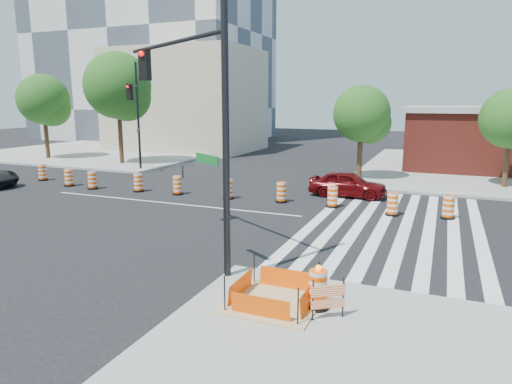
% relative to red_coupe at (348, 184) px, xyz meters
% --- Properties ---
extents(ground, '(120.00, 120.00, 0.00)m').
position_rel_red_coupe_xyz_m(ground, '(-8.01, -5.01, -0.69)').
color(ground, black).
rests_on(ground, ground).
extents(sidewalk_nw, '(22.00, 22.00, 0.15)m').
position_rel_red_coupe_xyz_m(sidewalk_nw, '(-26.01, 12.99, -0.61)').
color(sidewalk_nw, gray).
rests_on(sidewalk_nw, ground).
extents(crosswalk_east, '(6.75, 13.50, 0.01)m').
position_rel_red_coupe_xyz_m(crosswalk_east, '(2.94, -5.01, -0.68)').
color(crosswalk_east, silver).
rests_on(crosswalk_east, ground).
extents(lane_centerline, '(14.00, 0.12, 0.01)m').
position_rel_red_coupe_xyz_m(lane_centerline, '(-8.01, -5.01, -0.68)').
color(lane_centerline, silver).
rests_on(lane_centerline, ground).
extents(excavation_pit, '(2.20, 2.20, 0.90)m').
position_rel_red_coupe_xyz_m(excavation_pit, '(0.99, -14.01, -0.47)').
color(excavation_pit, tan).
rests_on(excavation_pit, ground).
extents(beige_midrise, '(14.00, 10.00, 10.00)m').
position_rel_red_coupe_xyz_m(beige_midrise, '(-20.01, 16.99, 4.31)').
color(beige_midrise, tan).
rests_on(beige_midrise, ground).
extents(red_coupe, '(4.06, 1.67, 1.38)m').
position_rel_red_coupe_xyz_m(red_coupe, '(0.00, 0.00, 0.00)').
color(red_coupe, '#4F0609').
rests_on(red_coupe, ground).
extents(signal_pole_se, '(5.59, 3.62, 8.62)m').
position_rel_red_coupe_xyz_m(signal_pole_se, '(-2.38, -11.84, 4.58)').
color(signal_pole_se, black).
rests_on(signal_pole_se, ground).
extents(signal_pole_nw, '(3.10, 4.92, 7.54)m').
position_rel_red_coupe_xyz_m(signal_pole_nw, '(-15.00, 2.05, 3.94)').
color(signal_pole_nw, black).
rests_on(signal_pole_nw, ground).
extents(pit_drum, '(0.56, 0.56, 1.10)m').
position_rel_red_coupe_xyz_m(pit_drum, '(2.07, -13.88, -0.08)').
color(pit_drum, black).
rests_on(pit_drum, ground).
extents(barricade, '(0.69, 0.51, 0.97)m').
position_rel_red_coupe_xyz_m(barricade, '(2.42, -14.31, -0.01)').
color(barricade, '#FF5505').
rests_on(barricade, ground).
extents(tree_north_a, '(4.25, 4.25, 7.23)m').
position_rel_red_coupe_xyz_m(tree_north_a, '(-26.96, 5.51, 4.16)').
color(tree_north_a, '#382314').
rests_on(tree_north_a, ground).
extents(tree_north_b, '(5.12, 5.12, 8.71)m').
position_rel_red_coupe_xyz_m(tree_north_b, '(-18.98, 5.33, 5.16)').
color(tree_north_b, '#382314').
rests_on(tree_north_b, ground).
extents(tree_north_c, '(3.57, 3.53, 6.00)m').
position_rel_red_coupe_xyz_m(tree_north_c, '(-0.27, 5.26, 3.33)').
color(tree_north_c, '#382314').
rests_on(tree_north_c, ground).
extents(tree_north_d, '(3.38, 3.37, 5.74)m').
position_rel_red_coupe_xyz_m(tree_north_d, '(8.00, 5.57, 3.16)').
color(tree_north_d, '#382314').
rests_on(tree_north_d, ground).
extents(median_drum_0, '(0.60, 0.60, 1.02)m').
position_rel_red_coupe_xyz_m(median_drum_0, '(-19.05, -2.50, -0.21)').
color(median_drum_0, black).
rests_on(median_drum_0, ground).
extents(median_drum_1, '(0.60, 0.60, 1.02)m').
position_rel_red_coupe_xyz_m(median_drum_1, '(-16.00, -3.37, -0.21)').
color(median_drum_1, black).
rests_on(median_drum_1, ground).
extents(median_drum_2, '(0.60, 0.60, 1.02)m').
position_rel_red_coupe_xyz_m(median_drum_2, '(-14.06, -3.55, -0.21)').
color(median_drum_2, black).
rests_on(median_drum_2, ground).
extents(median_drum_3, '(0.60, 0.60, 1.02)m').
position_rel_red_coupe_xyz_m(median_drum_3, '(-11.14, -3.16, -0.21)').
color(median_drum_3, black).
rests_on(median_drum_3, ground).
extents(median_drum_4, '(0.60, 0.60, 1.02)m').
position_rel_red_coupe_xyz_m(median_drum_4, '(-8.66, -3.01, -0.21)').
color(median_drum_4, black).
rests_on(median_drum_4, ground).
extents(median_drum_5, '(0.60, 0.60, 1.18)m').
position_rel_red_coupe_xyz_m(median_drum_5, '(-5.63, -2.96, -0.20)').
color(median_drum_5, black).
rests_on(median_drum_5, ground).
extents(median_drum_6, '(0.60, 0.60, 1.02)m').
position_rel_red_coupe_xyz_m(median_drum_6, '(-2.81, -2.65, -0.21)').
color(median_drum_6, black).
rests_on(median_drum_6, ground).
extents(median_drum_7, '(0.60, 0.60, 1.02)m').
position_rel_red_coupe_xyz_m(median_drum_7, '(-0.17, -2.75, -0.21)').
color(median_drum_7, black).
rests_on(median_drum_7, ground).
extents(median_drum_8, '(0.60, 0.60, 1.02)m').
position_rel_red_coupe_xyz_m(median_drum_8, '(2.66, -3.29, -0.21)').
color(median_drum_8, black).
rests_on(median_drum_8, ground).
extents(median_drum_9, '(0.60, 0.60, 1.02)m').
position_rel_red_coupe_xyz_m(median_drum_9, '(4.96, -2.95, -0.21)').
color(median_drum_9, black).
rests_on(median_drum_9, ground).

